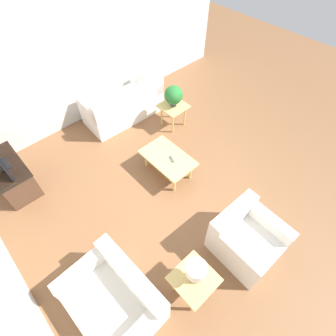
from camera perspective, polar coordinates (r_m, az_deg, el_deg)
name	(u,v)px	position (r m, az deg, el deg)	size (l,w,h in m)	color
ground_plane	(192,185)	(4.87, 5.25, -3.64)	(14.00, 14.00, 0.00)	brown
wall_right	(86,53)	(5.91, -17.41, 22.78)	(0.12, 7.20, 2.70)	silver
sofa	(124,105)	(6.03, -9.54, 13.30)	(0.88, 1.74, 0.84)	white
armchair	(246,238)	(4.16, 16.52, -14.41)	(0.92, 0.88, 0.74)	silver
loveseat	(115,300)	(3.81, -11.44, -26.28)	(1.23, 0.94, 0.74)	silver
coffee_table	(168,159)	(4.75, -0.04, 1.99)	(0.99, 0.61, 0.41)	tan
side_table_plant	(173,109)	(5.69, 1.15, 12.81)	(0.53, 0.53, 0.51)	tan
side_table_lamp	(194,280)	(3.67, 5.63, -23.17)	(0.53, 0.53, 0.51)	tan
tv_stand_chest	(11,175)	(5.36, -30.94, -1.25)	(1.05, 0.53, 0.58)	#4C3323
potted_plant	(173,95)	(5.49, 1.21, 15.54)	(0.38, 0.38, 0.45)	#333338
table_lamp	(196,272)	(3.34, 6.13, -21.52)	(0.25, 0.25, 0.42)	#997F4C
remote_control	(172,159)	(4.67, 0.83, 1.97)	(0.16, 0.10, 0.02)	#4C4C51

